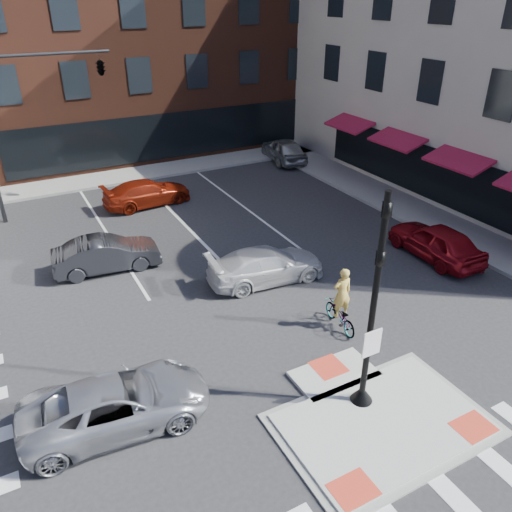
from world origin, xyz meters
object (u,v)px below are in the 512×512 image
bg_car_dark (107,254)px  white_pickup (266,265)px  bg_car_red (147,193)px  red_sedan (436,241)px  silver_suv (117,403)px  cyclist (341,308)px  bg_car_silver (284,150)px

bg_car_dark → white_pickup: bearing=-120.0°
white_pickup → bg_car_red: (-1.66, 9.61, -0.00)m
red_sedan → bg_car_red: bearing=-51.0°
silver_suv → cyclist: bearing=-80.0°
white_pickup → cyclist: bearing=-165.1°
silver_suv → red_sedan: 14.21m
bg_car_silver → red_sedan: bearing=93.6°
red_sedan → cyclist: bearing=19.4°
silver_suv → red_sedan: bearing=-73.9°
silver_suv → bg_car_dark: (1.70, 8.20, 0.02)m
white_pickup → bg_car_red: 9.75m
cyclist → bg_car_silver: bearing=-109.4°
white_pickup → bg_car_silver: 15.25m
white_pickup → red_sedan: bearing=-98.2°
red_sedan → cyclist: size_ratio=1.96×
bg_car_dark → bg_car_red: bearing=-24.7°
bg_car_dark → bg_car_red: 6.84m
silver_suv → red_sedan: size_ratio=1.09×
silver_suv → cyclist: cyclist is taller
silver_suv → bg_car_red: bearing=-15.4°
silver_suv → bg_car_dark: bearing=-6.9°
silver_suv → bg_car_dark: 8.38m
silver_suv → red_sedan: red_sedan is taller
red_sedan → bg_car_red: size_ratio=0.96×
silver_suv → white_pickup: same height
bg_car_red → bg_car_silver: bearing=-77.4°
red_sedan → bg_car_silver: 14.46m
cyclist → white_pickup: bearing=-74.5°
red_sedan → white_pickup: bearing=-12.1°
bg_car_silver → bg_car_red: bearing=26.1°
white_pickup → cyclist: (0.65, -3.80, 0.09)m
white_pickup → bg_car_dark: size_ratio=1.10×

